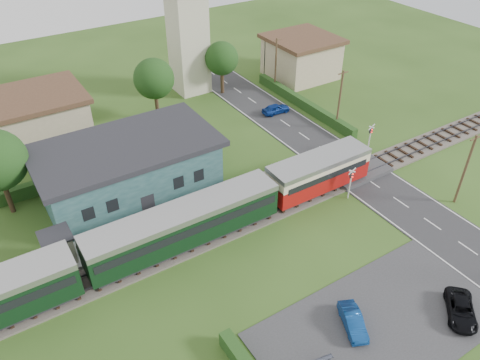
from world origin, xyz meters
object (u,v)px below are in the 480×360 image
train (147,239)px  pedestrian_far (80,245)px  car_on_road (276,109)px  car_park_dark (461,310)px  house_west (35,119)px  crossing_signal_far (370,134)px  crossing_signal_near (351,179)px  car_park_blue (353,321)px  pedestrian_near (247,181)px  equipment_hut (58,247)px  church_tower (186,11)px  station_building (129,168)px  house_east (301,56)px

train → pedestrian_far: bearing=144.9°
car_on_road → car_park_dark: bearing=170.8°
house_west → crossing_signal_far: 35.26m
car_park_dark → crossing_signal_far: bearing=107.1°
crossing_signal_near → car_park_blue: 14.42m
crossing_signal_near → pedestrian_near: 9.39m
equipment_hut → church_tower: bearing=44.7°
car_park_blue → station_building: bearing=131.0°
car_on_road → station_building: bearing=108.4°
crossing_signal_far → car_park_blue: 22.87m
station_building → car_park_dark: (13.76, -25.33, -2.08)m
train → church_tower: size_ratio=2.45×
pedestrian_near → car_park_blue: bearing=80.3°
crossing_signal_far → pedestrian_far: (-30.09, 0.67, -0.83)m
church_tower → house_west: bearing=-171.5°
train → crossing_signal_near: size_ratio=13.18×
crossing_signal_near → car_on_road: (4.12, 17.03, -1.51)m
car_on_road → crossing_signal_near: bearing=169.5°
church_tower → house_west: 21.55m
church_tower → house_east: (15.00, -4.00, -7.43)m
church_tower → car_park_dark: (-1.24, -42.33, -9.61)m
house_west → car_park_blue: size_ratio=3.25×
crossing_signal_far → car_park_blue: crossing_signal_far is taller
car_on_road → house_west: bearing=74.9°
house_west → crossing_signal_far: house_west is taller
house_east → car_park_blue: house_east is taller
car_on_road → pedestrian_far: size_ratio=1.99×
station_building → crossing_signal_far: 24.51m
car_park_dark → pedestrian_far: size_ratio=2.22×
station_building → house_west: house_west is taller
train → station_building: bearing=76.6°
house_east → house_west: bearing=178.4°
church_tower → crossing_signal_near: church_tower is taller
house_east → pedestrian_far: 41.14m
equipment_hut → train: size_ratio=0.06×
crossing_signal_near → pedestrian_near: size_ratio=1.95×
pedestrian_far → house_west: bearing=19.7°
house_east → crossing_signal_far: 20.64m
station_building → house_west: 14.87m
equipment_hut → pedestrian_far: equipment_hut is taller
station_building → house_east: 32.70m
church_tower → crossing_signal_near: bearing=-87.2°
house_west → car_on_road: size_ratio=3.16×
house_west → pedestrian_near: size_ratio=6.43×
house_west → car_park_dark: size_ratio=2.82×
station_building → house_west: size_ratio=1.48×
pedestrian_near → pedestrian_far: bearing=-1.5°
crossing_signal_far → pedestrian_near: (-14.63, 0.88, -0.85)m
train → church_tower: (17.14, 26.00, 8.05)m
house_east → car_park_blue: bearing=-123.4°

